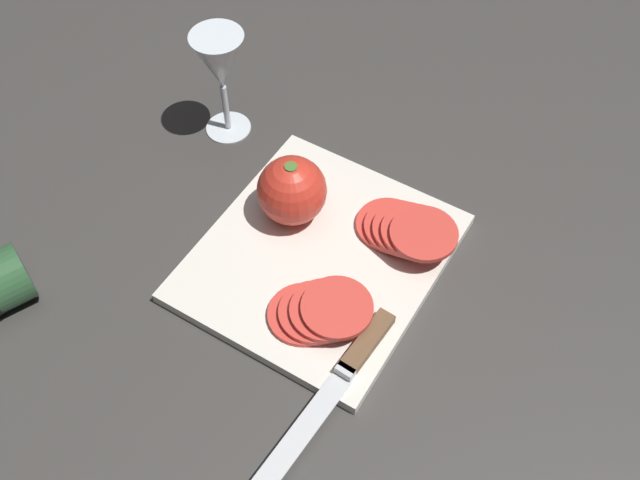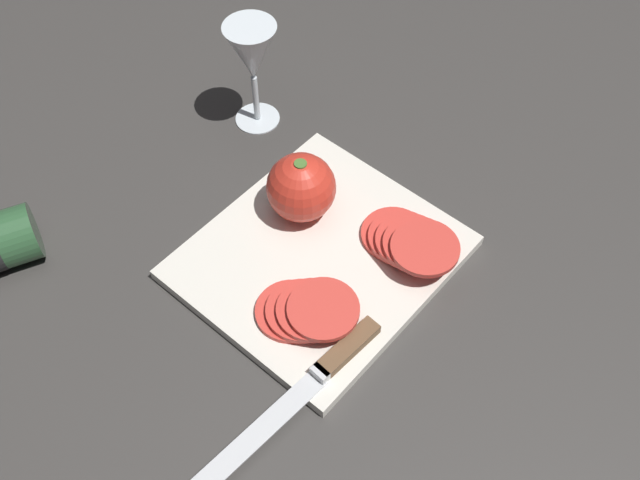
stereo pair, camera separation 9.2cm
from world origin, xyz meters
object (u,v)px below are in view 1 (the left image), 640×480
(whole_tomato, at_px, (292,190))
(tomato_slice_stack_far, at_px, (320,311))
(knife, at_px, (348,368))
(tomato_slice_stack_near, at_px, (406,229))
(wine_glass, at_px, (220,66))

(whole_tomato, distance_m, tomato_slice_stack_far, 0.17)
(knife, height_order, tomato_slice_stack_far, tomato_slice_stack_far)
(knife, height_order, tomato_slice_stack_near, tomato_slice_stack_near)
(wine_glass, bearing_deg, tomato_slice_stack_near, -99.86)
(whole_tomato, bearing_deg, tomato_slice_stack_far, -136.14)
(whole_tomato, height_order, tomato_slice_stack_far, whole_tomato)
(whole_tomato, relative_size, knife, 0.31)
(tomato_slice_stack_near, distance_m, tomato_slice_stack_far, 0.16)
(knife, distance_m, tomato_slice_stack_far, 0.08)
(knife, distance_m, tomato_slice_stack_near, 0.20)
(wine_glass, height_order, knife, wine_glass)
(wine_glass, relative_size, tomato_slice_stack_near, 1.21)
(whole_tomato, bearing_deg, wine_glass, 61.16)
(wine_glass, bearing_deg, knife, -126.23)
(knife, xyz_separation_m, tomato_slice_stack_near, (0.20, 0.03, 0.01))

